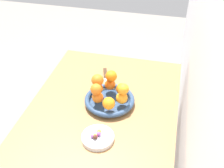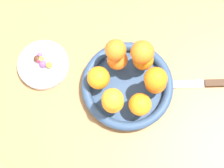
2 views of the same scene
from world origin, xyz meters
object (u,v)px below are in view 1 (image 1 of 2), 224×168
orange_1 (109,103)px  candy_ball_4 (95,137)px  orange_2 (122,98)px  orange_9 (111,76)px  fruit_bowl (110,100)px  orange_5 (97,89)px  candy_ball_0 (99,134)px  orange_6 (97,80)px  candy_ball_2 (96,137)px  candy_ball_1 (99,131)px  orange_4 (110,84)px  orange_7 (123,89)px  orange_0 (98,97)px  candy_ball_3 (95,135)px  candy_dish (98,138)px  knife (106,79)px  orange_3 (122,89)px  candy_ball_5 (92,136)px  dining_table (101,125)px  orange_8 (96,89)px

orange_1 → candy_ball_4: (0.20, -0.02, -0.04)m
orange_1 → orange_2: (-0.05, 0.05, -0.00)m
orange_9 → fruit_bowl: bearing=6.1°
orange_5 → candy_ball_4: orange_5 is taller
orange_5 → candy_ball_0: bearing=16.5°
orange_6 → candy_ball_2: size_ratio=3.52×
candy_ball_1 → orange_1: bearing=177.0°
fruit_bowl → candy_ball_1: 0.23m
orange_4 → orange_7: (0.09, 0.09, 0.06)m
orange_0 → orange_1: size_ratio=0.92×
candy_ball_0 → candy_ball_3: size_ratio=1.17×
orange_1 → candy_ball_1: orange_1 is taller
orange_1 → orange_0: bearing=-114.1°
orange_1 → candy_ball_2: 0.20m
orange_9 → orange_4: bearing=-123.0°
candy_dish → knife: candy_dish is taller
orange_5 → knife: bearing=179.8°
orange_0 → orange_3: (-0.09, 0.10, 0.00)m
candy_dish → orange_5: orange_5 is taller
orange_7 → candy_ball_5: orange_7 is taller
orange_2 → candy_ball_4: (0.25, -0.07, -0.04)m
orange_0 → candy_ball_4: (0.23, 0.05, -0.04)m
orange_3 → orange_4: orange_3 is taller
orange_7 → candy_ball_0: (0.23, -0.06, -0.09)m
fruit_bowl → orange_6: 0.13m
candy_dish → orange_1: 0.19m
candy_ball_0 → orange_5: bearing=-163.5°
candy_ball_5 → orange_6: bearing=-169.4°
candy_ball_3 → candy_ball_5: (0.01, -0.01, -0.00)m
orange_2 → orange_9: bearing=-140.0°
orange_5 → orange_3: bearing=101.5°
orange_7 → orange_9: (-0.09, -0.08, 0.00)m
candy_ball_2 → candy_ball_4: 0.01m
orange_1 → orange_4: size_ratio=1.06×
orange_4 → orange_6: orange_6 is taller
fruit_bowl → candy_ball_3: bearing=-0.5°
orange_5 → candy_ball_2: size_ratio=3.32×
candy_ball_1 → candy_ball_5: size_ratio=1.15×
dining_table → orange_4: (-0.15, 0.01, 0.16)m
orange_8 → candy_ball_2: (0.21, 0.06, -0.09)m
candy_ball_2 → orange_6: bearing=-166.5°
candy_ball_2 → knife: (-0.46, -0.07, -0.03)m
candy_ball_4 → knife: candy_ball_4 is taller
orange_0 → candy_ball_5: bearing=9.3°
candy_ball_3 → candy_ball_0: bearing=128.4°
fruit_bowl → candy_ball_1: bearing=1.8°
orange_8 → knife: orange_8 is taller
orange_1 → orange_6: orange_6 is taller
orange_0 → orange_3: orange_3 is taller
orange_8 → candy_ball_4: bearing=13.9°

